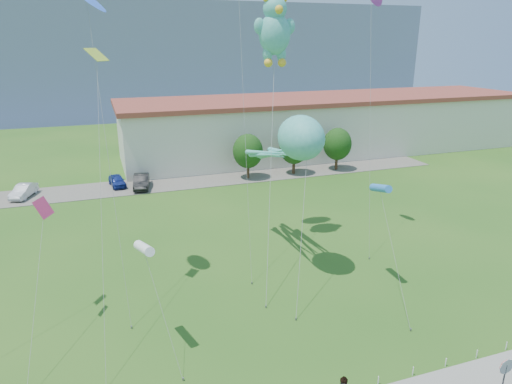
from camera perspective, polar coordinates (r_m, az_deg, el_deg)
parking_strip at (r=54.13m, az=-11.45°, el=0.99°), size 70.00×6.00×0.06m
hill_ridge at (r=136.56m, az=-17.15°, el=16.15°), size 160.00×50.00×25.00m
warehouse at (r=69.55m, az=9.08°, el=8.41°), size 61.00×15.00×8.20m
stop_sign at (r=24.45m, az=28.73°, el=-19.01°), size 0.80×0.07×2.50m
tree_near at (r=54.43m, az=-1.03°, el=5.12°), size 3.60×3.60×5.47m
tree_mid at (r=56.54m, az=4.79°, el=5.56°), size 3.60×3.60×5.47m
tree_far at (r=59.19m, az=10.14°, el=5.91°), size 3.60×3.60×5.47m
parked_car_silver at (r=54.26m, az=-27.06°, el=0.13°), size 2.66×4.35×1.35m
parked_car_blue at (r=54.36m, az=-16.97°, el=1.36°), size 2.05×3.95×1.29m
parked_car_black at (r=52.95m, az=-14.15°, el=1.30°), size 2.26×4.79×1.52m
octopus_kite at (r=31.30m, az=4.57°, el=5.84°), size 3.94×12.58×11.32m
teddy_bear_kite at (r=34.91m, az=2.36°, el=19.72°), size 5.66×10.42×19.04m
small_kite_white at (r=23.78m, az=-13.81°, el=-6.94°), size 1.41×4.29×6.35m
small_kite_yellow at (r=27.15m, az=-19.18°, el=11.42°), size 1.96×9.95×15.52m
small_kite_cyan at (r=30.21m, az=15.32°, el=0.35°), size 1.23×6.61×7.31m
small_kite_blue at (r=29.52m, az=-20.33°, el=21.08°), size 1.80×6.64×18.90m
small_kite_pink at (r=26.99m, az=-25.19°, el=-3.68°), size 1.90×7.03×7.64m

